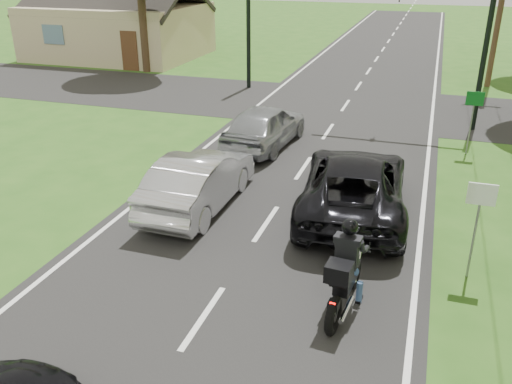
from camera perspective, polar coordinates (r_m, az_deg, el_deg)
ground at (r=10.37m, az=-5.57°, el=-13.03°), size 140.00×140.00×0.00m
road at (r=18.93m, az=6.42°, el=4.61°), size 8.00×100.00×0.01m
cross_road at (r=24.59m, az=9.39°, el=8.97°), size 60.00×7.00×0.01m
motorcycle_rider at (r=10.22m, az=9.35°, el=-8.75°), size 0.66×2.22×1.91m
dark_suv at (r=14.06m, az=10.29°, el=0.79°), size 3.06×5.76×1.54m
silver_sedan at (r=14.23m, az=-6.05°, el=1.20°), size 1.61×4.51×1.48m
silver_suv at (r=18.74m, az=0.93°, el=7.01°), size 2.16×4.55×1.50m
traffic_signal at (r=21.63m, az=18.39°, el=17.26°), size 6.38×0.44×6.00m
signal_pole_far at (r=27.16m, az=-0.80°, el=17.11°), size 0.20×0.20×6.00m
sign_white at (r=11.55m, az=22.46°, el=-1.57°), size 0.55×0.07×2.12m
sign_green at (r=19.14m, az=21.93°, el=8.24°), size 0.55×0.07×2.12m
house at (r=37.33m, az=-14.19°, el=16.39°), size 10.20×8.00×4.84m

